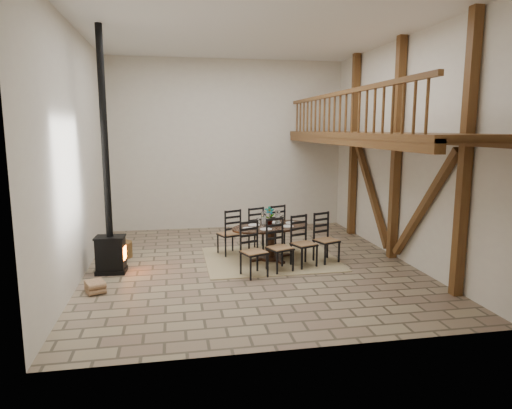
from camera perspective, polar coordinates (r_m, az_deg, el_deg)
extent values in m
plane|color=gray|center=(10.24, -0.74, -7.52)|extent=(8.00, 8.00, 0.00)
cube|color=silver|center=(13.76, -3.59, 7.41)|extent=(7.00, 0.02, 5.00)
cube|color=silver|center=(5.91, 5.76, 4.61)|extent=(7.00, 0.02, 5.00)
cube|color=silver|center=(9.84, -21.41, 5.95)|extent=(0.02, 8.00, 5.00)
cube|color=silver|center=(10.95, 17.72, 6.45)|extent=(0.02, 8.00, 5.00)
cube|color=white|center=(9.99, -0.81, 21.06)|extent=(7.00, 8.00, 0.02)
cube|color=brown|center=(8.75, 24.73, 5.37)|extent=(0.18, 0.18, 5.00)
cube|color=brown|center=(10.89, 17.16, 6.46)|extent=(0.18, 0.18, 5.00)
cube|color=brown|center=(13.16, 12.12, 7.13)|extent=(0.18, 0.18, 5.00)
cube|color=brown|center=(9.92, 20.17, -0.36)|extent=(0.14, 2.16, 2.54)
cube|color=brown|center=(12.11, 14.19, 1.63)|extent=(0.14, 2.16, 2.54)
cube|color=brown|center=(10.88, 17.24, 8.04)|extent=(0.20, 7.80, 0.20)
cube|color=brown|center=(10.58, 13.95, 8.43)|extent=(1.60, 7.80, 0.12)
cube|color=brown|center=(10.32, 10.35, 7.97)|extent=(0.18, 7.80, 0.22)
cube|color=brown|center=(10.34, 10.52, 13.52)|extent=(0.09, 7.60, 0.09)
cube|color=brown|center=(10.32, 10.45, 11.19)|extent=(0.06, 7.60, 0.86)
cube|color=tan|center=(10.65, 1.82, -6.80)|extent=(3.00, 2.50, 0.02)
ellipsoid|color=black|center=(10.46, 1.85, -2.78)|extent=(2.21, 1.77, 0.04)
cylinder|color=black|center=(10.55, 1.84, -4.89)|extent=(0.19, 0.19, 0.71)
cylinder|color=black|center=(10.64, 1.83, -6.59)|extent=(0.59, 0.59, 0.06)
cube|color=#987146|center=(9.34, -0.24, -5.97)|extent=(0.59, 0.58, 0.04)
cube|color=black|center=(9.41, -0.24, -7.52)|extent=(0.57, 0.57, 0.49)
cube|color=black|center=(9.43, -0.88, -3.95)|extent=(0.39, 0.18, 0.63)
cube|color=#987146|center=(9.67, 3.00, -5.45)|extent=(0.59, 0.58, 0.04)
cube|color=black|center=(9.74, 2.98, -6.94)|extent=(0.57, 0.57, 0.49)
cube|color=black|center=(9.76, 2.35, -3.50)|extent=(0.39, 0.18, 0.63)
cube|color=#987146|center=(10.03, 6.01, -4.94)|extent=(0.59, 0.58, 0.04)
cube|color=black|center=(10.10, 5.99, -6.39)|extent=(0.57, 0.57, 0.49)
cube|color=black|center=(10.11, 5.35, -3.07)|extent=(0.39, 0.18, 0.63)
cube|color=#987146|center=(10.41, 8.81, -4.46)|extent=(0.59, 0.58, 0.04)
cube|color=black|center=(10.48, 8.77, -5.85)|extent=(0.57, 0.57, 0.49)
cube|color=black|center=(10.50, 8.14, -2.66)|extent=(0.39, 0.18, 0.63)
cube|color=#987146|center=(10.92, -3.39, -3.70)|extent=(0.59, 0.58, 0.04)
cube|color=black|center=(10.98, -3.38, -5.04)|extent=(0.57, 0.57, 0.49)
cube|color=black|center=(10.68, -2.90, -2.36)|extent=(0.39, 0.18, 0.63)
cube|color=#987146|center=(11.22, -0.52, -3.33)|extent=(0.59, 0.58, 0.04)
cube|color=black|center=(11.28, -0.52, -4.63)|extent=(0.57, 0.57, 0.49)
cube|color=black|center=(10.99, 0.01, -2.01)|extent=(0.39, 0.18, 0.63)
cube|color=#987146|center=(11.55, 2.19, -2.96)|extent=(0.59, 0.58, 0.04)
cube|color=black|center=(11.61, 2.19, -4.23)|extent=(0.57, 0.57, 0.49)
cube|color=black|center=(11.32, 2.76, -1.68)|extent=(0.39, 0.18, 0.63)
cube|color=silver|center=(10.45, 1.85, -2.64)|extent=(1.65, 1.22, 0.01)
cube|color=white|center=(10.44, 1.85, -2.19)|extent=(1.00, 0.63, 0.18)
cylinder|color=white|center=(10.32, 0.97, -1.87)|extent=(0.12, 0.12, 0.34)
cylinder|color=white|center=(10.52, 2.72, -1.65)|extent=(0.12, 0.12, 0.34)
cylinder|color=white|center=(10.34, 0.96, -2.36)|extent=(0.06, 0.06, 0.16)
cylinder|color=white|center=(10.54, 2.72, -2.13)|extent=(0.06, 0.06, 0.16)
imported|color=#4C723F|center=(10.45, 1.70, -1.43)|extent=(0.27, 0.23, 0.44)
cube|color=black|center=(10.15, -17.60, -7.86)|extent=(0.64, 0.51, 0.09)
cube|color=black|center=(10.05, -17.70, -5.83)|extent=(0.59, 0.46, 0.65)
cube|color=#FF590C|center=(9.99, -16.07, -5.83)|extent=(0.04, 0.26, 0.26)
cube|color=black|center=(9.96, -17.80, -3.91)|extent=(0.63, 0.50, 0.04)
cylinder|color=black|center=(9.71, -18.44, 8.40)|extent=(0.14, 0.14, 4.22)
cylinder|color=brown|center=(11.23, -16.61, -5.43)|extent=(0.56, 0.56, 0.36)
cube|color=tan|center=(11.17, -16.67, -4.32)|extent=(0.30, 0.30, 0.11)
cube|color=tan|center=(9.06, -19.46, -9.68)|extent=(0.45, 0.51, 0.21)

